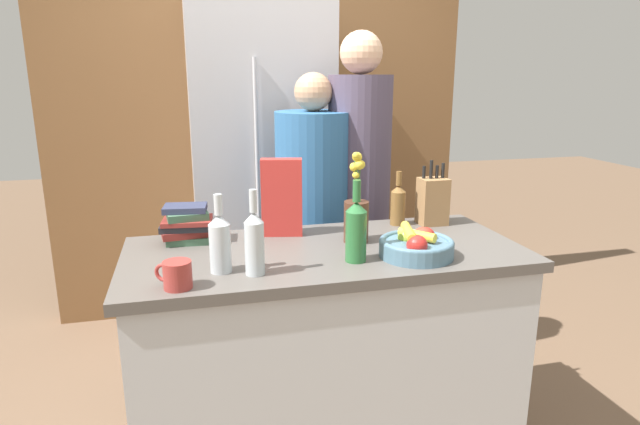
{
  "coord_description": "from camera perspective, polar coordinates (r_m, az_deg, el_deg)",
  "views": [
    {
      "loc": [
        -0.48,
        -1.85,
        1.57
      ],
      "look_at": [
        0.0,
        0.08,
        1.05
      ],
      "focal_mm": 30.0,
      "sensor_mm": 36.0,
      "label": 1
    }
  ],
  "objects": [
    {
      "name": "bottle_vinegar",
      "position": [
        1.74,
        -7.02,
        -3.09
      ],
      "size": [
        0.06,
        0.06,
        0.28
      ],
      "color": "#B2BCC1",
      "rests_on": "kitchen_island"
    },
    {
      "name": "flower_vase",
      "position": [
        2.07,
        3.89,
        -0.16
      ],
      "size": [
        0.1,
        0.1,
        0.35
      ],
      "color": "#4C2D1E",
      "rests_on": "kitchen_island"
    },
    {
      "name": "knife_block",
      "position": [
        2.37,
        11.92,
        1.24
      ],
      "size": [
        0.12,
        0.1,
        0.28
      ],
      "color": "olive",
      "rests_on": "kitchen_island"
    },
    {
      "name": "cereal_box",
      "position": [
        2.15,
        -4.09,
        1.6
      ],
      "size": [
        0.17,
        0.09,
        0.31
      ],
      "color": "red",
      "rests_on": "kitchen_island"
    },
    {
      "name": "back_wall_wood",
      "position": [
        3.57,
        -6.33,
        10.18
      ],
      "size": [
        2.69,
        0.12,
        2.6
      ],
      "color": "brown",
      "rests_on": "ground_plane"
    },
    {
      "name": "bottle_water",
      "position": [
        2.34,
        8.32,
        0.92
      ],
      "size": [
        0.06,
        0.06,
        0.24
      ],
      "color": "brown",
      "rests_on": "kitchen_island"
    },
    {
      "name": "refrigerator",
      "position": [
        3.25,
        -6.35,
        4.45
      ],
      "size": [
        0.8,
        0.62,
        2.0
      ],
      "color": "#B7B7BC",
      "rests_on": "ground_plane"
    },
    {
      "name": "person_in_blue",
      "position": [
        2.73,
        4.15,
        2.68
      ],
      "size": [
        0.32,
        0.32,
        1.77
      ],
      "rotation": [
        0.0,
        0.0,
        -0.07
      ],
      "color": "#383842",
      "rests_on": "ground_plane"
    },
    {
      "name": "kitchen_island",
      "position": [
        2.21,
        0.55,
        -15.39
      ],
      "size": [
        1.49,
        0.67,
        0.93
      ],
      "color": "silver",
      "rests_on": "ground_plane"
    },
    {
      "name": "person_at_sink",
      "position": [
        2.7,
        -0.69,
        -0.27
      ],
      "size": [
        0.38,
        0.38,
        1.58
      ],
      "rotation": [
        0.0,
        0.0,
        -0.35
      ],
      "color": "#383842",
      "rests_on": "ground_plane"
    },
    {
      "name": "fruit_bowl",
      "position": [
        1.95,
        10.27,
        -3.41
      ],
      "size": [
        0.27,
        0.27,
        0.1
      ],
      "color": "slate",
      "rests_on": "kitchen_island"
    },
    {
      "name": "bottle_oil",
      "position": [
        1.78,
        -10.63,
        -3.1
      ],
      "size": [
        0.07,
        0.07,
        0.26
      ],
      "color": "#B2BCC1",
      "rests_on": "kitchen_island"
    },
    {
      "name": "book_stack",
      "position": [
        2.14,
        -14.01,
        -1.24
      ],
      "size": [
        0.21,
        0.16,
        0.15
      ],
      "color": "#3D6047",
      "rests_on": "kitchen_island"
    },
    {
      "name": "coffee_mug",
      "position": [
        1.7,
        -15.04,
        -6.43
      ],
      "size": [
        0.12,
        0.09,
        0.09
      ],
      "color": "#99332D",
      "rests_on": "kitchen_island"
    },
    {
      "name": "bottle_wine",
      "position": [
        1.86,
        3.87,
        -1.85
      ],
      "size": [
        0.07,
        0.07,
        0.29
      ],
      "color": "#286633",
      "rests_on": "kitchen_island"
    }
  ]
}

